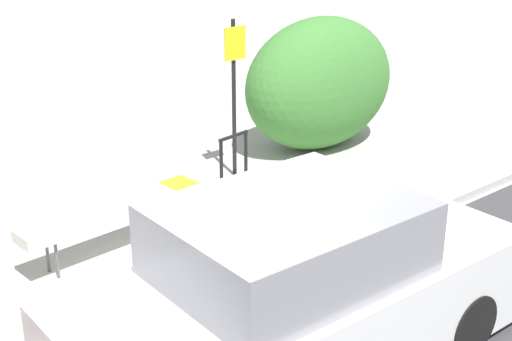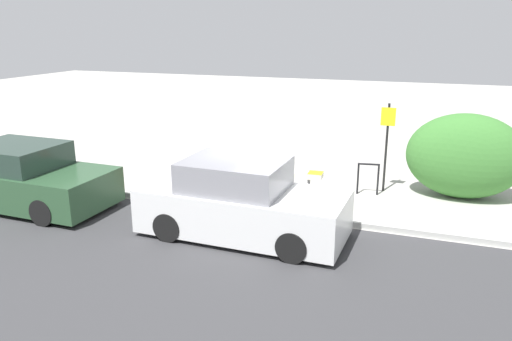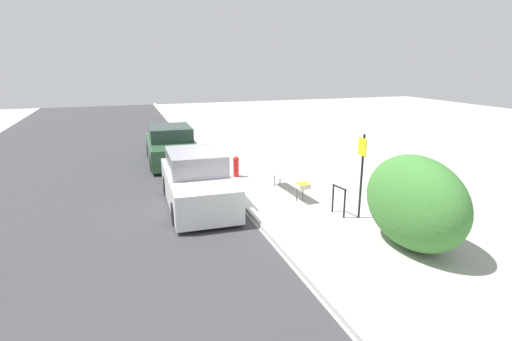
{
  "view_description": "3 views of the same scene",
  "coord_description": "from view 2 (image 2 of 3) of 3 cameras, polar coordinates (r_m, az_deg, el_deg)",
  "views": [
    {
      "loc": [
        -3.92,
        -5.05,
        3.87
      ],
      "look_at": [
        0.81,
        0.6,
        1.02
      ],
      "focal_mm": 50.0,
      "sensor_mm": 36.0,
      "label": 1
    },
    {
      "loc": [
        3.24,
        -10.12,
        4.16
      ],
      "look_at": [
        -0.81,
        1.07,
        0.7
      ],
      "focal_mm": 35.0,
      "sensor_mm": 36.0,
      "label": 2
    },
    {
      "loc": [
        10.87,
        -3.21,
        4.11
      ],
      "look_at": [
        0.13,
        0.42,
        1.0
      ],
      "focal_mm": 28.0,
      "sensor_mm": 36.0,
      "label": 3
    }
  ],
  "objects": [
    {
      "name": "parked_car_far",
      "position": [
        13.13,
        -25.14,
        -0.79
      ],
      "size": [
        4.39,
        1.99,
        1.49
      ],
      "rotation": [
        0.0,
        0.0,
        -0.02
      ],
      "color": "black",
      "rests_on": "ground_plane"
    },
    {
      "name": "curb",
      "position": [
        11.39,
        2.01,
        -4.88
      ],
      "size": [
        60.0,
        0.2,
        0.13
      ],
      "color": "#B7B7B2",
      "rests_on": "ground_plane"
    },
    {
      "name": "parked_car_near",
      "position": [
        10.14,
        -1.7,
        -3.74
      ],
      "size": [
        4.22,
        1.85,
        1.59
      ],
      "rotation": [
        0.0,
        0.0,
        -0.02
      ],
      "color": "black",
      "rests_on": "ground_plane"
    },
    {
      "name": "fire_hydrant",
      "position": [
        12.88,
        -8.96,
        -0.94
      ],
      "size": [
        0.36,
        0.22,
        0.77
      ],
      "color": "red",
      "rests_on": "ground_plane"
    },
    {
      "name": "ground_plane",
      "position": [
        11.41,
        2.01,
        -5.19
      ],
      "size": [
        60.0,
        60.0,
        0.0
      ],
      "primitive_type": "plane",
      "color": "#ADAAA3"
    },
    {
      "name": "bike_rack",
      "position": [
        12.99,
        12.69,
        -0.56
      ],
      "size": [
        0.55,
        0.13,
        0.83
      ],
      "rotation": [
        0.0,
        0.0,
        0.15
      ],
      "color": "black",
      "rests_on": "ground_plane"
    },
    {
      "name": "bench",
      "position": [
        12.89,
        2.63,
        -0.26
      ],
      "size": [
        2.3,
        0.53,
        0.59
      ],
      "rotation": [
        0.0,
        0.0,
        0.07
      ],
      "color": "#515156",
      "rests_on": "ground_plane"
    },
    {
      "name": "shrub_hedge",
      "position": [
        13.36,
        22.76,
        1.52
      ],
      "size": [
        2.82,
        1.65,
        2.13
      ],
      "color": "#3D7A33",
      "rests_on": "ground_plane"
    },
    {
      "name": "sign_post",
      "position": [
        13.14,
        14.71,
        3.47
      ],
      "size": [
        0.36,
        0.08,
        2.3
      ],
      "color": "black",
      "rests_on": "ground_plane"
    }
  ]
}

